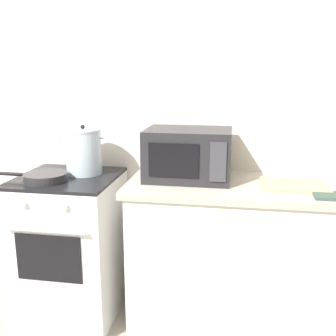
{
  "coord_description": "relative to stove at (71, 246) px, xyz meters",
  "views": [
    {
      "loc": [
        0.66,
        -1.61,
        1.55
      ],
      "look_at": [
        0.28,
        0.6,
        1.0
      ],
      "focal_mm": 42.38,
      "sensor_mm": 36.0,
      "label": 1
    }
  ],
  "objects": [
    {
      "name": "stove",
      "position": [
        0.0,
        0.0,
        0.0
      ],
      "size": [
        0.6,
        0.64,
        0.92
      ],
      "color": "white",
      "rests_on": "ground_plane"
    },
    {
      "name": "frying_pan",
      "position": [
        -0.08,
        -0.12,
        0.48
      ],
      "size": [
        0.45,
        0.25,
        0.05
      ],
      "color": "#28282B",
      "rests_on": "stove"
    },
    {
      "name": "stock_pot",
      "position": [
        0.08,
        0.09,
        0.6
      ],
      "size": [
        0.31,
        0.23,
        0.31
      ],
      "color": "silver",
      "rests_on": "stove"
    },
    {
      "name": "microwave",
      "position": [
        0.74,
        0.08,
        0.61
      ],
      "size": [
        0.5,
        0.37,
        0.3
      ],
      "color": "#232326",
      "rests_on": "countertop_right"
    },
    {
      "name": "oven_mitt",
      "position": [
        1.51,
        -0.16,
        0.47
      ],
      "size": [
        0.18,
        0.14,
        0.02
      ],
      "primitive_type": "cube",
      "color": "#384C42",
      "rests_on": "countertop_right"
    },
    {
      "name": "back_wall",
      "position": [
        0.65,
        0.37,
        0.79
      ],
      "size": [
        4.4,
        0.1,
        2.5
      ],
      "primitive_type": "cube",
      "color": "silver",
      "rests_on": "ground_plane"
    },
    {
      "name": "cutting_board",
      "position": [
        1.35,
        0.0,
        0.47
      ],
      "size": [
        0.36,
        0.26,
        0.02
      ],
      "primitive_type": "cube",
      "color": "tan",
      "rests_on": "countertop_right"
    },
    {
      "name": "countertop_right",
      "position": [
        1.25,
        0.02,
        0.44
      ],
      "size": [
        1.7,
        0.6,
        0.04
      ],
      "primitive_type": "cube",
      "color": "#ADA393",
      "rests_on": "lower_cabinet_right"
    },
    {
      "name": "lower_cabinet_right",
      "position": [
        1.25,
        0.02,
        -0.02
      ],
      "size": [
        1.64,
        0.56,
        0.88
      ],
      "primitive_type": "cube",
      "color": "white",
      "rests_on": "ground_plane"
    }
  ]
}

